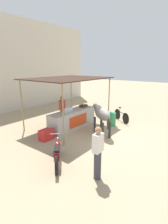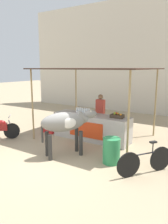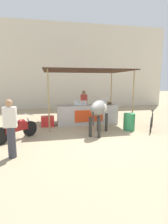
{
  "view_description": "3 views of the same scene",
  "coord_description": "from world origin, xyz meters",
  "views": [
    {
      "loc": [
        -6.84,
        -3.78,
        3.32
      ],
      "look_at": [
        -0.5,
        1.05,
        1.17
      ],
      "focal_mm": 28.0,
      "sensor_mm": 36.0,
      "label": 1
    },
    {
      "loc": [
        4.05,
        -4.69,
        2.7
      ],
      "look_at": [
        0.1,
        1.53,
        1.19
      ],
      "focal_mm": 35.0,
      "sensor_mm": 36.0,
      "label": 2
    },
    {
      "loc": [
        -1.87,
        -6.28,
        2.11
      ],
      "look_at": [
        -0.32,
        1.41,
        0.75
      ],
      "focal_mm": 28.0,
      "sensor_mm": 36.0,
      "label": 3
    }
  ],
  "objects": [
    {
      "name": "cooler_box",
      "position": [
        -1.97,
        2.1,
        0.24
      ],
      "size": [
        0.6,
        0.44,
        0.48
      ],
      "primitive_type": "cube",
      "color": "red",
      "rests_on": "ground"
    },
    {
      "name": "water_bottle_row",
      "position": [
        -0.35,
        2.15,
        1.07
      ],
      "size": [
        0.61,
        0.07,
        0.25
      ],
      "color": "silver",
      "rests_on": "stall_counter"
    },
    {
      "name": "building_wall_far",
      "position": [
        0.0,
        8.2,
        3.32
      ],
      "size": [
        16.0,
        0.5,
        6.63
      ],
      "primitive_type": "cube",
      "color": "beige",
      "rests_on": "ground"
    },
    {
      "name": "ground_plane",
      "position": [
        0.0,
        0.0,
        0.0
      ],
      "size": [
        60.0,
        60.0,
        0.0
      ],
      "primitive_type": "plane",
      "color": "tan"
    },
    {
      "name": "water_barrel",
      "position": [
        1.56,
        0.68,
        0.37
      ],
      "size": [
        0.5,
        0.5,
        0.74
      ],
      "primitive_type": "cylinder",
      "color": "#2D8C51",
      "rests_on": "ground"
    },
    {
      "name": "vendor_behind_counter",
      "position": [
        -0.02,
        2.95,
        0.85
      ],
      "size": [
        0.34,
        0.22,
        1.65
      ],
      "color": "#383842",
      "rests_on": "ground"
    },
    {
      "name": "cow",
      "position": [
        0.13,
        0.44,
        1.03
      ],
      "size": [
        1.34,
        1.7,
        1.44
      ],
      "color": "gray",
      "rests_on": "ground"
    },
    {
      "name": "stall_awning",
      "position": [
        0.0,
        2.5,
        2.57
      ],
      "size": [
        4.2,
        3.2,
        2.67
      ],
      "color": "#382319",
      "rests_on": "ground"
    },
    {
      "name": "stall_counter",
      "position": [
        0.0,
        2.2,
        0.48
      ],
      "size": [
        3.0,
        0.82,
        0.96
      ],
      "color": "#B2ADA8",
      "rests_on": "ground"
    },
    {
      "name": "bicycle_leaning",
      "position": [
        2.58,
        0.55,
        0.35
      ],
      "size": [
        0.99,
        1.38,
        0.85
      ],
      "color": "black",
      "rests_on": "ground"
    },
    {
      "name": "fruit_crate",
      "position": [
        1.02,
        2.26,
        1.03
      ],
      "size": [
        0.44,
        0.32,
        0.18
      ],
      "color": "#3F3326",
      "rests_on": "stall_counter"
    }
  ]
}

